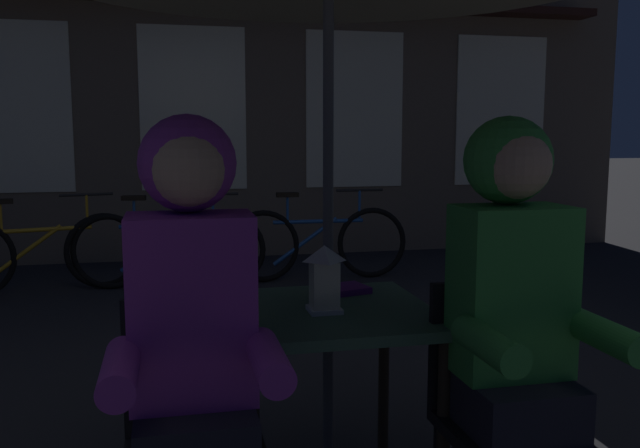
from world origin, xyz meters
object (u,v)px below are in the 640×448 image
bicycle_fourth (318,243)px  person_right_hooded (515,300)px  chair_left (195,435)px  bicycle_third (168,249)px  cafe_table (328,336)px  person_left_hooded (192,319)px  lantern (324,277)px  bicycle_second (40,253)px  book (341,290)px  chair_right (502,405)px

bicycle_fourth → person_right_hooded: bearing=-94.4°
person_right_hooded → chair_left: bearing=176.6°
chair_left → person_right_hooded: (0.96, -0.06, 0.36)m
person_right_hooded → bicycle_third: bearing=103.9°
cafe_table → bicycle_fourth: size_ratio=0.44×
bicycle_fourth → cafe_table: bearing=-102.0°
person_left_hooded → bicycle_third: size_ratio=0.84×
lantern → bicycle_fourth: (0.82, 3.81, -0.51)m
person_left_hooded → person_right_hooded: same height
bicycle_second → book: 3.94m
bicycle_second → bicycle_fourth: size_ratio=0.98×
chair_right → bicycle_second: 4.61m
person_left_hooded → bicycle_fourth: bearing=73.0°
bicycle_third → bicycle_fourth: same height
lantern → bicycle_third: lantern is taller
chair_left → book: bearing=45.1°
lantern → chair_right: size_ratio=0.27×
cafe_table → bicycle_third: (-0.54, 3.72, -0.29)m
chair_right → cafe_table: bearing=142.5°
cafe_table → person_right_hooded: (0.48, -0.43, 0.21)m
person_left_hooded → bicycle_third: 4.18m
book → cafe_table: bearing=-128.9°
chair_right → bicycle_second: chair_right is taller
person_right_hooded → person_left_hooded: bearing=180.0°
lantern → book: (0.12, 0.26, -0.11)m
chair_right → bicycle_third: chair_right is taller
cafe_table → person_right_hooded: size_ratio=0.53×
chair_left → person_left_hooded: person_left_hooded is taller
lantern → bicycle_second: lantern is taller
bicycle_second → bicycle_third: same height
cafe_table → bicycle_second: 4.09m
cafe_table → bicycle_third: bearing=98.3°
cafe_table → lantern: lantern is taller
cafe_table → chair_right: bearing=-37.5°
bicycle_third → book: (0.64, -3.51, 0.41)m
cafe_table → bicycle_fourth: bearing=78.0°
lantern → bicycle_second: 4.14m
bicycle_fourth → book: (-0.70, -3.55, 0.41)m
chair_left → bicycle_fourth: bearing=72.8°
lantern → bicycle_third: bearing=97.9°
cafe_table → person_left_hooded: size_ratio=0.53×
book → bicycle_third: bearing=86.7°
book → person_right_hooded: bearing=-73.1°
bicycle_third → book: bicycle_third is taller
cafe_table → chair_left: (-0.48, -0.37, -0.15)m
chair_left → bicycle_fourth: 4.33m
cafe_table → bicycle_third: bicycle_third is taller
chair_right → book: bearing=123.0°
chair_right → bicycle_fourth: size_ratio=0.52×
person_right_hooded → book: 0.75m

